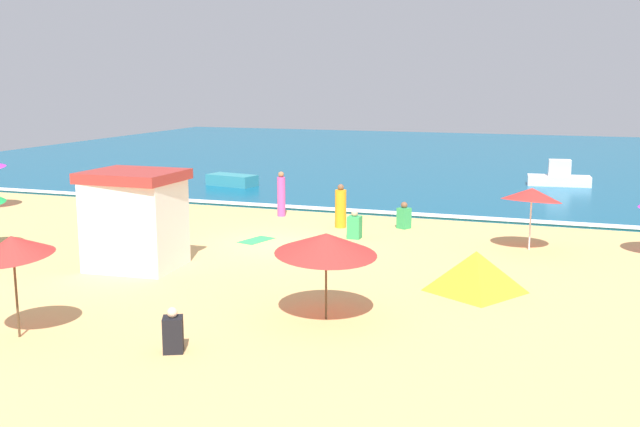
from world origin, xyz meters
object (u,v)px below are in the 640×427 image
(beachgoer_4, at_px, (355,226))
(small_boat_0, at_px, (232,180))
(beachgoer_0, at_px, (404,217))
(beach_umbrella_3, at_px, (13,246))
(small_boat_1, at_px, (559,177))
(beachgoer_5, at_px, (341,208))
(beach_umbrella_0, at_px, (532,194))
(lifeguard_cabana, at_px, (135,219))
(beach_umbrella_4, at_px, (326,244))
(beach_tent, at_px, (476,272))
(beachgoer_3, at_px, (281,195))
(beachgoer_1, at_px, (173,333))

(beachgoer_4, bearing_deg, small_boat_0, 134.43)
(beachgoer_0, bearing_deg, beach_umbrella_3, -110.24)
(beachgoer_4, bearing_deg, small_boat_1, 67.10)
(beachgoer_0, bearing_deg, beachgoer_5, -165.54)
(beach_umbrella_0, height_order, beachgoer_4, beach_umbrella_0)
(lifeguard_cabana, bearing_deg, beach_umbrella_4, -21.35)
(beachgoer_0, bearing_deg, small_boat_0, 145.52)
(beach_umbrella_0, xyz_separation_m, beach_tent, (-0.98, -5.20, -1.22))
(beach_umbrella_0, bearing_deg, beachgoer_4, -178.03)
(lifeguard_cabana, relative_size, beach_tent, 1.19)
(beach_umbrella_4, bearing_deg, beachgoer_3, 116.71)
(lifeguard_cabana, xyz_separation_m, beachgoer_3, (0.87, 8.65, -0.57))
(beachgoer_3, bearing_deg, beachgoer_4, -37.60)
(beachgoer_3, bearing_deg, lifeguard_cabana, -95.75)
(beach_umbrella_4, height_order, beachgoer_4, beach_umbrella_4)
(beachgoer_5, height_order, small_boat_1, beachgoer_5)
(beach_tent, distance_m, beachgoer_5, 8.69)
(beach_umbrella_4, bearing_deg, lifeguard_cabana, 158.65)
(beachgoer_1, relative_size, beachgoer_3, 0.52)
(beachgoer_5, bearing_deg, beachgoer_4, -58.17)
(beach_umbrella_3, relative_size, beachgoer_0, 2.33)
(beach_umbrella_4, relative_size, small_boat_0, 1.24)
(small_boat_1, bearing_deg, beachgoer_4, -112.90)
(beachgoer_3, xyz_separation_m, small_boat_1, (9.95, 11.52, -0.32))
(beachgoer_5, bearing_deg, beach_umbrella_0, -12.09)
(beach_umbrella_3, height_order, beachgoer_0, beach_umbrella_3)
(beach_umbrella_0, xyz_separation_m, small_boat_1, (0.50, 14.28, -1.24))
(beach_umbrella_4, height_order, small_boat_0, beach_umbrella_4)
(small_boat_1, bearing_deg, small_boat_0, -160.53)
(beach_umbrella_3, xyz_separation_m, beachgoer_0, (5.01, 13.58, -1.50))
(lifeguard_cabana, relative_size, beachgoer_5, 1.75)
(small_boat_0, distance_m, small_boat_1, 15.99)
(beachgoer_4, xyz_separation_m, small_boat_1, (6.11, 14.47, 0.09))
(beach_umbrella_4, distance_m, beachgoer_4, 8.53)
(beach_umbrella_4, xyz_separation_m, beach_tent, (2.84, 3.24, -1.19))
(beach_umbrella_4, bearing_deg, beachgoer_4, 102.31)
(beach_tent, relative_size, beachgoer_3, 1.33)
(lifeguard_cabana, bearing_deg, beachgoer_4, 50.46)
(beach_tent, relative_size, beachgoer_5, 1.48)
(lifeguard_cabana, distance_m, beachgoer_3, 8.71)
(beach_umbrella_0, height_order, small_boat_1, beach_umbrella_0)
(beach_umbrella_4, bearing_deg, small_boat_1, 79.24)
(beachgoer_5, bearing_deg, small_boat_0, 136.59)
(beachgoer_1, distance_m, beachgoer_4, 11.11)
(lifeguard_cabana, height_order, beachgoer_0, lifeguard_cabana)
(small_boat_0, bearing_deg, beachgoer_5, -43.41)
(beachgoer_1, height_order, small_boat_0, beachgoer_1)
(lifeguard_cabana, height_order, beach_umbrella_0, lifeguard_cabana)
(beachgoer_3, height_order, small_boat_1, beachgoer_3)
(beachgoer_1, relative_size, beachgoer_5, 0.58)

